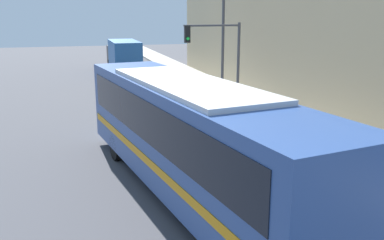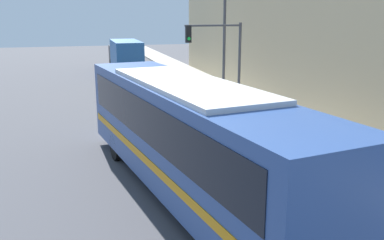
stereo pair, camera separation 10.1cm
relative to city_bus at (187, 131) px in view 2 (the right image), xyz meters
name	(u,v)px [view 2 (the right image)]	position (x,y,z in m)	size (l,w,h in m)	color
ground_plane	(227,207)	(0.84, -1.18, -1.94)	(120.00, 120.00, 0.00)	#47474C
sidewalk	(207,83)	(6.63, 18.82, -1.85)	(2.57, 70.00, 0.17)	#A8A399
building_facade	(293,7)	(10.92, 14.33, 3.63)	(6.00, 29.00, 11.13)	tan
city_bus	(187,131)	(0.00, 0.00, 0.00)	(4.39, 12.68, 3.38)	#2D4C8C
delivery_truck	(125,55)	(1.51, 26.78, -0.38)	(2.24, 8.15, 2.84)	#265999
fire_hydrant	(325,142)	(5.94, 2.05, -1.44)	(0.21, 0.28, 0.65)	gold
traffic_light_pole	(219,48)	(4.87, 11.22, 1.37)	(3.28, 0.35, 4.51)	#47474C
parking_meter	(257,97)	(5.94, 8.34, -0.92)	(0.14, 0.14, 1.24)	#47474C
street_lamp	(219,30)	(5.84, 14.09, 2.23)	(2.59, 0.28, 6.66)	#47474C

